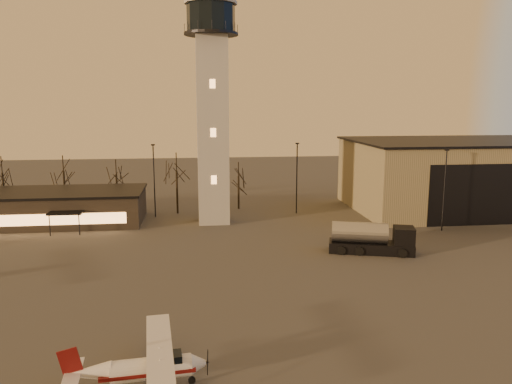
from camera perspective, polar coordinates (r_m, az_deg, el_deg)
ground at (r=38.45m, az=-3.07°, el=-13.91°), size 220.00×220.00×0.00m
control_tower at (r=65.08m, az=-5.03°, el=10.69°), size 6.80×6.80×32.60m
hangar at (r=79.60m, az=21.88°, el=1.82°), size 30.60×20.60×10.30m
terminal at (r=71.17m, az=-22.90°, el=-1.61°), size 25.40×12.20×4.30m
light_poles at (r=66.89m, az=-4.49°, el=1.29°), size 58.50×12.25×10.14m
tree_row at (r=75.71m, az=-15.58°, el=2.39°), size 37.20×9.20×8.80m
cessna_front at (r=29.89m, az=-11.60°, el=-19.46°), size 8.42×10.63×2.92m
fuel_truck at (r=54.36m, az=13.00°, el=-5.46°), size 9.14×4.84×3.26m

